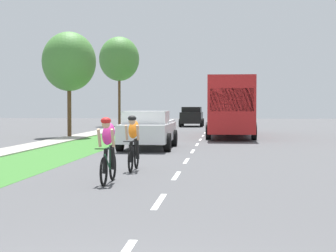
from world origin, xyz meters
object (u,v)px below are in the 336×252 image
Objects in this scene: bus_red at (230,104)px; street_tree_far at (119,59)px; suv_black at (192,116)px; pickup_white at (148,130)px; cyclist_trailing at (133,142)px; street_tree_near at (69,62)px; cyclist_lead at (108,149)px.

bus_red is 19.97m from street_tree_far.
pickup_white is at bearing -90.81° from suv_black.
suv_black is (-3.29, 16.49, -1.03)m from bus_red.
bus_red is (3.00, 18.79, 1.17)m from cyclist_trailing.
bus_red is 16.85m from suv_black.
cyclist_trailing is at bearing -68.54° from street_tree_near.
street_tree_far is (-6.90, 38.17, 5.44)m from cyclist_lead.
street_tree_far reaches higher than cyclist_lead.
street_tree_far is at bearing 121.10° from bus_red.
cyclist_trailing is 0.21× the size of street_tree_far.
bus_red is at bearing 80.92° from cyclist_trailing.
street_tree_far is (-10.07, 16.70, 4.27)m from bus_red.
cyclist_trailing is 0.15× the size of bus_red.
suv_black is 8.62m from street_tree_far.
cyclist_trailing is 19.06m from bus_red.
bus_red is at bearing -58.90° from street_tree_far.
cyclist_lead is at bearing -89.83° from suv_black.
pickup_white is at bearing -108.99° from bus_red.
cyclist_lead is 0.34× the size of pickup_white.
cyclist_lead is 0.27× the size of street_tree_near.
cyclist_lead is 0.37× the size of suv_black.
pickup_white is 28.63m from street_tree_far.
pickup_white is at bearing 92.63° from cyclist_lead.
street_tree_far is at bearing 103.17° from pickup_white.
cyclist_trailing is (0.17, 2.68, 0.00)m from cyclist_lead.
cyclist_trailing is 8.15m from pickup_white.
bus_red is 1.85× the size of street_tree_near.
suv_black is at bearing 89.19° from pickup_white.
suv_black is at bearing 90.47° from cyclist_trailing.
cyclist_lead and cyclist_trailing have the same top height.
cyclist_lead is at bearing -87.37° from pickup_white.
street_tree_near is at bearing -167.86° from bus_red.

